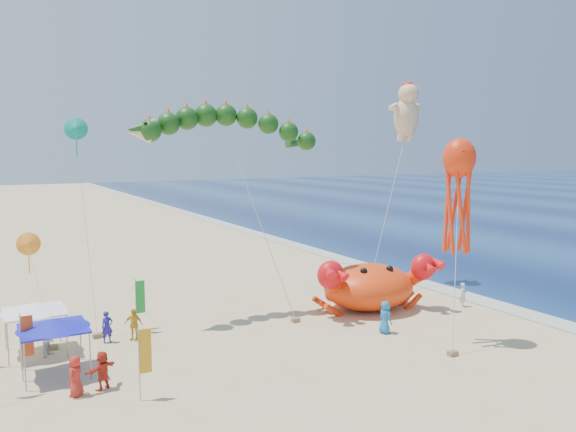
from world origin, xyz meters
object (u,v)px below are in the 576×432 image
object	(u,v)px
dragon_kite	(227,132)
cherub_kite	(407,110)
crab_inflatable	(370,285)
canopy_blue	(53,324)
canopy_white	(34,308)
octopus_kite	(458,187)

from	to	relation	value
dragon_kite	cherub_kite	size ratio (longest dim) A/B	0.82
crab_inflatable	canopy_blue	distance (m)	19.69
canopy_blue	dragon_kite	bearing A→B (deg)	24.09
canopy_blue	canopy_white	world-z (taller)	same
cherub_kite	canopy_blue	size ratio (longest dim) A/B	4.80
canopy_blue	canopy_white	distance (m)	3.48
crab_inflatable	canopy_white	bearing A→B (deg)	174.77
octopus_kite	cherub_kite	bearing A→B (deg)	60.61
crab_inflatable	octopus_kite	distance (m)	10.13
crab_inflatable	dragon_kite	size ratio (longest dim) A/B	0.66
cherub_kite	canopy_white	size ratio (longest dim) A/B	4.88
octopus_kite	canopy_blue	size ratio (longest dim) A/B	3.41
cherub_kite	canopy_blue	world-z (taller)	cherub_kite
dragon_kite	octopus_kite	size ratio (longest dim) A/B	1.16
cherub_kite	dragon_kite	bearing A→B (deg)	-174.39
cherub_kite	octopus_kite	size ratio (longest dim) A/B	1.41
crab_inflatable	canopy_blue	size ratio (longest dim) A/B	2.60
canopy_white	crab_inflatable	bearing A→B (deg)	-5.23
cherub_kite	octopus_kite	xyz separation A→B (m)	(-6.90, -12.24, -5.00)
crab_inflatable	canopy_white	xyz separation A→B (m)	(-20.14, 1.84, 0.80)
dragon_kite	canopy_blue	distance (m)	15.10
crab_inflatable	canopy_blue	world-z (taller)	crab_inflatable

